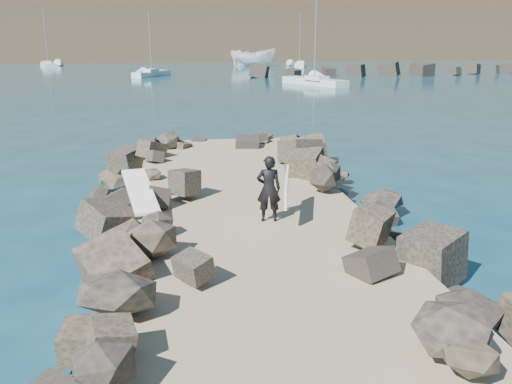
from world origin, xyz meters
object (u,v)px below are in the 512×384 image
surfboard_resting (140,195)px  boat_imported (253,58)px  surfer_with_board (271,188)px  sailboat_c (315,81)px

surfboard_resting → boat_imported: boat_imported is taller
surfboard_resting → surfer_with_board: (3.27, -1.27, 0.40)m
surfer_with_board → sailboat_c: (12.25, 44.12, -1.09)m
boat_imported → surfer_with_board: boat_imported is taller
surfboard_resting → sailboat_c: sailboat_c is taller
surfboard_resting → boat_imported: (13.96, 76.13, 0.32)m
sailboat_c → boat_imported: bearing=92.7°
boat_imported → sailboat_c: (1.57, -33.28, -1.02)m
surfboard_resting → boat_imported: 77.40m
surfer_with_board → surfboard_resting: bearing=158.8°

